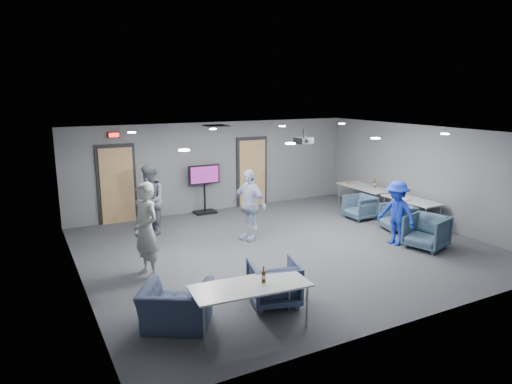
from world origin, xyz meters
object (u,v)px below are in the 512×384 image
person_d (396,213)px  tv_stand (204,186)px  table_front_left (250,288)px  chair_right_c (426,232)px  chair_front_a (274,282)px  table_right_b (412,201)px  person_b (150,200)px  bottle_front (264,276)px  chair_right_b (397,217)px  person_a (146,230)px  bottle_right (375,184)px  chair_front_b (176,307)px  projector (304,140)px  person_c (249,205)px  chair_right_a (360,207)px  table_right_a (365,188)px

person_d → tv_stand: size_ratio=1.05×
person_d → table_front_left: person_d is taller
chair_right_c → chair_front_a: 4.64m
chair_right_c → table_right_b: bearing=128.2°
person_b → table_front_left: person_b is taller
table_right_b → bottle_front: size_ratio=6.32×
chair_right_b → person_a: bearing=-73.9°
bottle_right → chair_front_b: bearing=-152.2°
projector → person_a: bearing=-175.8°
bottle_right → person_b: bearing=172.8°
person_c → projector: projector is taller
person_d → chair_right_b: size_ratio=2.02×
chair_right_c → projector: 3.65m
person_b → chair_right_a: 5.89m
chair_right_a → chair_right_b: chair_right_b is taller
person_c → table_right_a: person_c is taller
table_right_a → projector: bearing=109.5°
chair_front_a → table_right_a: chair_front_a is taller
bottle_front → chair_right_b: bearing=26.4°
person_b → table_right_a: size_ratio=0.98×
table_right_b → bottle_right: bottle_right is taller
chair_right_c → table_right_b: chair_right_c is taller
person_a → chair_right_c: bearing=59.8°
person_d → person_c: bearing=-134.6°
person_d → chair_right_b: (0.88, 0.81, -0.42)m
chair_right_a → table_front_left: size_ratio=0.40×
person_b → bottle_right: 6.76m
chair_front_a → bottle_right: size_ratio=3.09×
chair_front_b → table_right_a: size_ratio=0.57×
person_a → projector: (4.28, 0.96, 1.45)m
person_a → person_d: size_ratio=1.23×
chair_front_a → person_d: bearing=-147.2°
projector → chair_right_a: bearing=-0.2°
chair_right_b → bottle_front: size_ratio=2.92×
person_b → table_front_left: bearing=-0.2°
person_d → chair_front_b: size_ratio=1.48×
person_d → table_right_a: (1.53, 2.88, -0.09)m
person_a → projector: projector is taller
chair_front_b → table_front_left: table_front_left is taller
bottle_front → table_right_a: bearing=37.9°
chair_right_b → projector: size_ratio=1.77×
table_right_a → projector: (-3.00, -1.06, 1.72)m
person_a → projector: 4.62m
person_c → tv_stand: bearing=158.2°
person_c → bottle_right: person_c is taller
bottle_right → table_right_b: bearing=-97.1°
person_d → chair_right_c: (0.43, -0.55, -0.38)m
person_a → person_d: (5.75, -0.86, -0.18)m
chair_right_b → table_right_a: 2.19m
person_a → chair_right_a: 6.64m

